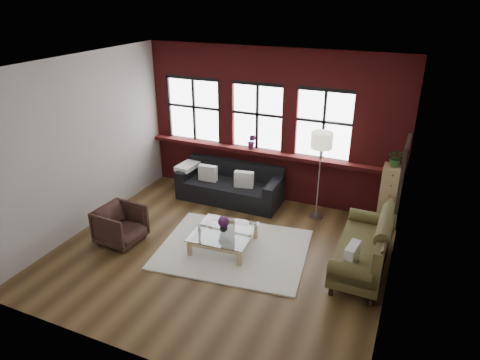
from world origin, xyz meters
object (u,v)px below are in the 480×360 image
at_px(coffee_table, 224,239).
at_px(vase, 224,227).
at_px(vintage_settee, 363,242).
at_px(floor_lamp, 319,173).
at_px(dark_sofa, 230,183).
at_px(drawer_chest, 390,196).
at_px(armchair, 121,225).

height_order(coffee_table, vase, vase).
bearing_deg(vintage_settee, vase, -172.46).
bearing_deg(vase, vintage_settee, 7.54).
bearing_deg(floor_lamp, vase, -124.95).
xyz_separation_m(dark_sofa, coffee_table, (0.68, -1.75, -0.24)).
height_order(vase, drawer_chest, drawer_chest).
relative_size(dark_sofa, drawer_chest, 1.81).
distance_m(drawer_chest, floor_lamp, 1.40).
distance_m(vintage_settee, armchair, 4.19).
distance_m(vintage_settee, floor_lamp, 1.87).
distance_m(vintage_settee, drawer_chest, 1.72).
bearing_deg(armchair, dark_sofa, -21.75).
height_order(vintage_settee, floor_lamp, floor_lamp).
relative_size(vintage_settee, floor_lamp, 0.99).
distance_m(coffee_table, drawer_chest, 3.27).
height_order(dark_sofa, vase, dark_sofa).
xyz_separation_m(vintage_settee, coffee_table, (-2.32, -0.31, -0.35)).
distance_m(armchair, coffee_table, 1.87).
height_order(armchair, vase, armchair).
xyz_separation_m(vase, floor_lamp, (1.22, 1.74, 0.56)).
distance_m(armchair, drawer_chest, 5.03).
xyz_separation_m(armchair, drawer_chest, (4.32, 2.57, 0.27)).
relative_size(dark_sofa, armchair, 2.95).
bearing_deg(vintage_settee, dark_sofa, 154.31).
bearing_deg(drawer_chest, armchair, -149.29).
height_order(drawer_chest, floor_lamp, floor_lamp).
bearing_deg(vintage_settee, floor_lamp, 127.36).
height_order(vintage_settee, drawer_chest, drawer_chest).
bearing_deg(dark_sofa, vase, -68.69).
bearing_deg(dark_sofa, vintage_settee, -25.69).
relative_size(vase, floor_lamp, 0.08).
height_order(armchair, floor_lamp, floor_lamp).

